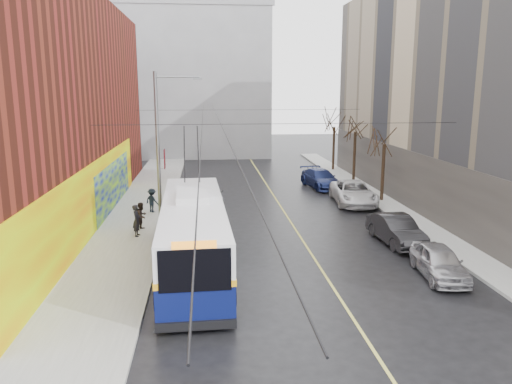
{
  "coord_description": "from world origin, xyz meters",
  "views": [
    {
      "loc": [
        -3.65,
        -18.21,
        8.11
      ],
      "look_at": [
        -1.13,
        6.53,
        2.91
      ],
      "focal_mm": 35.0,
      "sensor_mm": 36.0,
      "label": 1
    }
  ],
  "objects_px": {
    "tree_far": "(335,119)",
    "pedestrian_a": "(137,221)",
    "following_car": "(210,193)",
    "parked_car_b": "(396,230)",
    "parked_car_c": "(353,193)",
    "parked_car_d": "(321,179)",
    "streetlight_pole": "(161,147)",
    "tree_mid": "(356,123)",
    "pedestrian_b": "(142,216)",
    "trolleybus": "(194,234)",
    "parked_car_a": "(439,262)",
    "tree_near": "(385,133)",
    "pedestrian_c": "(152,200)"
  },
  "relations": [
    {
      "from": "trolleybus",
      "to": "parked_car_d",
      "type": "distance_m",
      "value": 20.75
    },
    {
      "from": "parked_car_b",
      "to": "parked_car_c",
      "type": "distance_m",
      "value": 9.32
    },
    {
      "from": "tree_near",
      "to": "parked_car_a",
      "type": "distance_m",
      "value": 15.35
    },
    {
      "from": "tree_mid",
      "to": "following_car",
      "type": "distance_m",
      "value": 14.56
    },
    {
      "from": "streetlight_pole",
      "to": "pedestrian_a",
      "type": "bearing_deg",
      "value": -133.4
    },
    {
      "from": "trolleybus",
      "to": "parked_car_d",
      "type": "xyz_separation_m",
      "value": [
        10.06,
        18.13,
        -0.93
      ]
    },
    {
      "from": "pedestrian_c",
      "to": "trolleybus",
      "type": "bearing_deg",
      "value": 143.1
    },
    {
      "from": "trolleybus",
      "to": "pedestrian_a",
      "type": "xyz_separation_m",
      "value": [
        -3.2,
        5.09,
        -0.66
      ]
    },
    {
      "from": "tree_near",
      "to": "following_car",
      "type": "distance_m",
      "value": 13.13
    },
    {
      "from": "tree_mid",
      "to": "pedestrian_c",
      "type": "xyz_separation_m",
      "value": [
        -16.18,
        -9.02,
        -4.32
      ]
    },
    {
      "from": "streetlight_pole",
      "to": "parked_car_d",
      "type": "height_order",
      "value": "streetlight_pole"
    },
    {
      "from": "parked_car_a",
      "to": "tree_far",
      "type": "bearing_deg",
      "value": 90.25
    },
    {
      "from": "tree_far",
      "to": "pedestrian_a",
      "type": "xyz_separation_m",
      "value": [
        -16.46,
        -21.4,
        -4.12
      ]
    },
    {
      "from": "tree_near",
      "to": "trolleybus",
      "type": "relative_size",
      "value": 0.5
    },
    {
      "from": "tree_far",
      "to": "pedestrian_b",
      "type": "bearing_deg",
      "value": -129.19
    },
    {
      "from": "tree_far",
      "to": "parked_car_b",
      "type": "xyz_separation_m",
      "value": [
        -2.68,
        -23.67,
        -4.39
      ]
    },
    {
      "from": "trolleybus",
      "to": "pedestrian_c",
      "type": "xyz_separation_m",
      "value": [
        -2.92,
        10.48,
        -0.75
      ]
    },
    {
      "from": "tree_far",
      "to": "following_car",
      "type": "relative_size",
      "value": 1.45
    },
    {
      "from": "parked_car_a",
      "to": "parked_car_c",
      "type": "distance_m",
      "value": 14.16
    },
    {
      "from": "parked_car_c",
      "to": "pedestrian_b",
      "type": "distance_m",
      "value": 15.26
    },
    {
      "from": "tree_near",
      "to": "tree_mid",
      "type": "bearing_deg",
      "value": 90.0
    },
    {
      "from": "tree_mid",
      "to": "pedestrian_b",
      "type": "xyz_separation_m",
      "value": [
        -16.37,
        -13.07,
        -4.31
      ]
    },
    {
      "from": "tree_far",
      "to": "tree_near",
      "type": "bearing_deg",
      "value": -90.0
    },
    {
      "from": "tree_far",
      "to": "pedestrian_a",
      "type": "height_order",
      "value": "tree_far"
    },
    {
      "from": "parked_car_d",
      "to": "pedestrian_c",
      "type": "relative_size",
      "value": 3.34
    },
    {
      "from": "tree_mid",
      "to": "parked_car_a",
      "type": "distance_m",
      "value": 22.14
    },
    {
      "from": "parked_car_c",
      "to": "following_car",
      "type": "height_order",
      "value": "parked_car_c"
    },
    {
      "from": "tree_near",
      "to": "trolleybus",
      "type": "bearing_deg",
      "value": -136.71
    },
    {
      "from": "parked_car_a",
      "to": "parked_car_d",
      "type": "height_order",
      "value": "parked_car_d"
    },
    {
      "from": "parked_car_a",
      "to": "parked_car_c",
      "type": "height_order",
      "value": "parked_car_c"
    },
    {
      "from": "trolleybus",
      "to": "streetlight_pole",
      "type": "bearing_deg",
      "value": 104.46
    },
    {
      "from": "parked_car_c",
      "to": "pedestrian_b",
      "type": "bearing_deg",
      "value": -153.51
    },
    {
      "from": "parked_car_a",
      "to": "tree_near",
      "type": "bearing_deg",
      "value": 85.27
    },
    {
      "from": "pedestrian_a",
      "to": "pedestrian_c",
      "type": "bearing_deg",
      "value": 2.68
    },
    {
      "from": "trolleybus",
      "to": "following_car",
      "type": "relative_size",
      "value": 2.84
    },
    {
      "from": "parked_car_b",
      "to": "tree_far",
      "type": "bearing_deg",
      "value": 79.34
    },
    {
      "from": "tree_near",
      "to": "parked_car_c",
      "type": "bearing_deg",
      "value": -170.86
    },
    {
      "from": "parked_car_a",
      "to": "parked_car_b",
      "type": "height_order",
      "value": "parked_car_b"
    },
    {
      "from": "tree_near",
      "to": "pedestrian_c",
      "type": "relative_size",
      "value": 4.1
    },
    {
      "from": "parked_car_a",
      "to": "pedestrian_b",
      "type": "relative_size",
      "value": 2.6
    },
    {
      "from": "tree_near",
      "to": "streetlight_pole",
      "type": "bearing_deg",
      "value": -158.38
    },
    {
      "from": "tree_mid",
      "to": "parked_car_a",
      "type": "bearing_deg",
      "value": -96.94
    },
    {
      "from": "parked_car_a",
      "to": "pedestrian_a",
      "type": "distance_m",
      "value": 15.57
    },
    {
      "from": "following_car",
      "to": "pedestrian_a",
      "type": "xyz_separation_m",
      "value": [
        -4.05,
        -8.24,
        0.26
      ]
    },
    {
      "from": "tree_near",
      "to": "tree_far",
      "type": "height_order",
      "value": "tree_far"
    },
    {
      "from": "tree_far",
      "to": "following_car",
      "type": "distance_m",
      "value": 18.61
    },
    {
      "from": "tree_far",
      "to": "parked_car_d",
      "type": "bearing_deg",
      "value": -110.94
    },
    {
      "from": "parked_car_b",
      "to": "pedestrian_a",
      "type": "height_order",
      "value": "pedestrian_a"
    },
    {
      "from": "streetlight_pole",
      "to": "pedestrian_b",
      "type": "bearing_deg",
      "value": -176.54
    },
    {
      "from": "tree_mid",
      "to": "parked_car_b",
      "type": "xyz_separation_m",
      "value": [
        -2.68,
        -16.67,
        -4.5
      ]
    }
  ]
}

